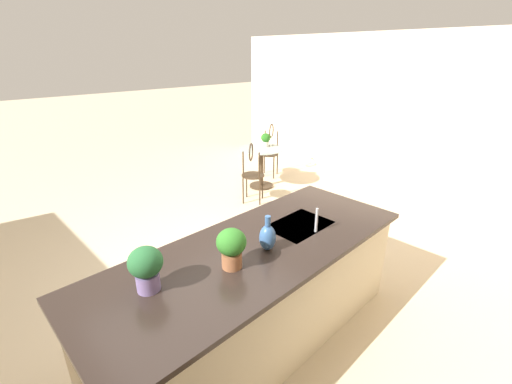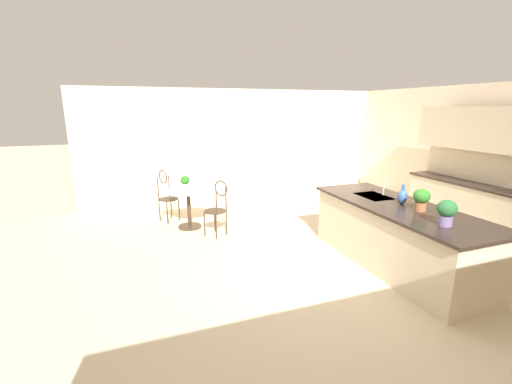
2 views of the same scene
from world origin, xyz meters
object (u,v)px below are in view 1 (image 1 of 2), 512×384
object	(u,v)px
chair_near_window	(270,148)
vase_on_counter	(268,237)
bistro_table	(261,164)
potted_plant_counter_far	(146,266)
potted_plant_counter_near	(231,246)
potted_plant_on_table	(266,139)
chair_by_island	(252,170)

from	to	relation	value
chair_near_window	vase_on_counter	size ratio (longest dim) A/B	3.62
bistro_table	chair_near_window	world-z (taller)	chair_near_window
potted_plant_counter_far	potted_plant_counter_near	distance (m)	0.58
potted_plant_counter_near	vase_on_counter	world-z (taller)	potted_plant_counter_near
potted_plant_counter_far	potted_plant_on_table	bearing A→B (deg)	-145.83
vase_on_counter	chair_near_window	bearing A→B (deg)	-136.90
chair_by_island	potted_plant_counter_far	size ratio (longest dim) A/B	3.37
chair_by_island	potted_plant_on_table	xyz separation A→B (m)	(-0.77, -0.44, 0.31)
chair_near_window	vase_on_counter	xyz separation A→B (m)	(3.20, 2.99, 0.46)
bistro_table	chair_near_window	bearing A→B (deg)	-149.61
chair_by_island	chair_near_window	bearing A→B (deg)	-148.15
potted_plant_counter_near	vase_on_counter	bearing A→B (deg)	177.41
potted_plant_on_table	vase_on_counter	bearing A→B (deg)	44.26
potted_plant_on_table	potted_plant_counter_near	size ratio (longest dim) A/B	0.83
potted_plant_on_table	potted_plant_counter_near	distance (m)	4.08
chair_by_island	vase_on_counter	xyz separation A→B (m)	(1.98, 2.23, 0.46)
chair_near_window	chair_by_island	world-z (taller)	same
potted_plant_counter_far	potted_plant_counter_near	xyz separation A→B (m)	(-0.55, 0.18, -0.01)
chair_by_island	potted_plant_on_table	bearing A→B (deg)	-150.17
bistro_table	vase_on_counter	world-z (taller)	vase_on_counter
chair_near_window	potted_plant_on_table	bearing A→B (deg)	35.07
chair_near_window	potted_plant_counter_near	world-z (taller)	potted_plant_counter_near
bistro_table	chair_near_window	distance (m)	0.70
chair_near_window	chair_by_island	distance (m)	1.44
chair_near_window	potted_plant_on_table	xyz separation A→B (m)	(0.46, 0.32, 0.31)
bistro_table	vase_on_counter	distance (m)	3.76
potted_plant_on_table	potted_plant_counter_near	world-z (taller)	potted_plant_counter_near
potted_plant_on_table	bistro_table	bearing A→B (deg)	11.45
bistro_table	vase_on_counter	size ratio (longest dim) A/B	2.78
bistro_table	potted_plant_counter_far	bearing A→B (deg)	34.90
chair_near_window	potted_plant_counter_far	distance (m)	4.98
bistro_table	potted_plant_counter_far	size ratio (longest dim) A/B	2.59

